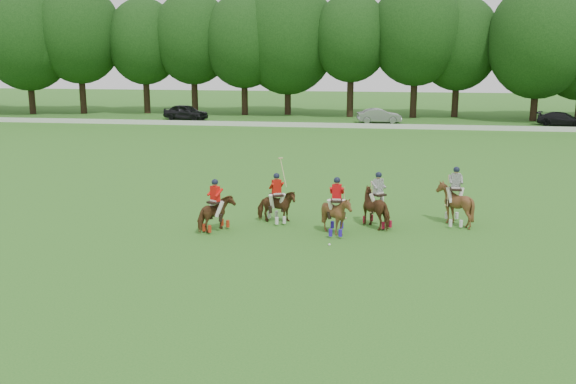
# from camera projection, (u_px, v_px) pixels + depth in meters

# --- Properties ---
(ground) EXTENTS (180.00, 180.00, 0.00)m
(ground) POSITION_uv_depth(u_px,v_px,m) (278.00, 257.00, 22.39)
(ground) COLOR #286A1E
(ground) RESTS_ON ground
(tree_line) EXTENTS (117.98, 14.32, 14.75)m
(tree_line) POSITION_uv_depth(u_px,v_px,m) (354.00, 38.00, 66.94)
(tree_line) COLOR black
(tree_line) RESTS_ON ground
(boundary_rail) EXTENTS (120.00, 0.10, 0.44)m
(boundary_rail) POSITION_uv_depth(u_px,v_px,m) (344.00, 126.00, 59.02)
(boundary_rail) COLOR white
(boundary_rail) RESTS_ON ground
(car_left) EXTENTS (4.97, 3.01, 1.58)m
(car_left) POSITION_uv_depth(u_px,v_px,m) (186.00, 112.00, 65.60)
(car_left) COLOR black
(car_left) RESTS_ON ground
(car_mid) EXTENTS (4.47, 2.18, 1.41)m
(car_mid) POSITION_uv_depth(u_px,v_px,m) (379.00, 116.00, 62.82)
(car_mid) COLOR gray
(car_mid) RESTS_ON ground
(car_right) EXTENTS (4.86, 3.42, 1.31)m
(car_right) POSITION_uv_depth(u_px,v_px,m) (562.00, 119.00, 60.38)
(car_right) COLOR black
(car_right) RESTS_ON ground
(polo_red_a) EXTENTS (1.47, 1.78, 2.11)m
(polo_red_a) POSITION_uv_depth(u_px,v_px,m) (216.00, 213.00, 25.47)
(polo_red_a) COLOR #4E2C15
(polo_red_a) RESTS_ON ground
(polo_red_b) EXTENTS (1.75, 1.67, 2.65)m
(polo_red_b) POSITION_uv_depth(u_px,v_px,m) (277.00, 206.00, 26.70)
(polo_red_b) COLOR #4E2C15
(polo_red_b) RESTS_ON ground
(polo_red_c) EXTENTS (1.29, 1.45, 2.28)m
(polo_red_c) POSITION_uv_depth(u_px,v_px,m) (336.00, 214.00, 25.00)
(polo_red_c) COLOR #4E2C15
(polo_red_c) RESTS_ON ground
(polo_stripe_a) EXTENTS (1.87, 1.95, 2.28)m
(polo_stripe_a) POSITION_uv_depth(u_px,v_px,m) (378.00, 207.00, 26.05)
(polo_stripe_a) COLOR #4E2C15
(polo_stripe_a) RESTS_ON ground
(polo_stripe_b) EXTENTS (1.45, 1.62, 2.43)m
(polo_stripe_b) POSITION_uv_depth(u_px,v_px,m) (455.00, 204.00, 26.37)
(polo_stripe_b) COLOR #4E2C15
(polo_stripe_b) RESTS_ON ground
(polo_ball) EXTENTS (0.09, 0.09, 0.09)m
(polo_ball) POSITION_uv_depth(u_px,v_px,m) (329.00, 245.00, 23.68)
(polo_ball) COLOR white
(polo_ball) RESTS_ON ground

